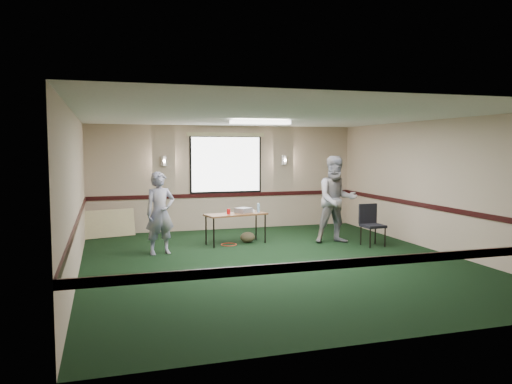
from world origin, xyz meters
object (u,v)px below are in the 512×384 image
object	(u,v)px
projector	(244,210)
person_left	(160,213)
conference_chair	(371,221)
person_right	(336,200)
folding_table	(236,216)

from	to	relation	value
projector	person_left	distance (m)	2.03
projector	conference_chair	xyz separation A→B (m)	(2.58, -1.09, -0.21)
person_left	person_right	world-z (taller)	person_right
conference_chair	person_left	size ratio (longest dim) A/B	0.55
conference_chair	folding_table	bearing A→B (deg)	157.21
conference_chair	projector	bearing A→B (deg)	154.26
folding_table	person_right	bearing A→B (deg)	-24.98
person_left	person_right	bearing A→B (deg)	-13.03
folding_table	conference_chair	xyz separation A→B (m)	(2.78, -1.01, -0.10)
folding_table	person_right	size ratio (longest dim) A/B	0.74
folding_table	projector	world-z (taller)	projector
projector	person_right	distance (m)	2.09
folding_table	conference_chair	distance (m)	2.96
conference_chair	person_right	xyz separation A→B (m)	(-0.60, 0.47, 0.45)
person_left	conference_chair	bearing A→B (deg)	-19.11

